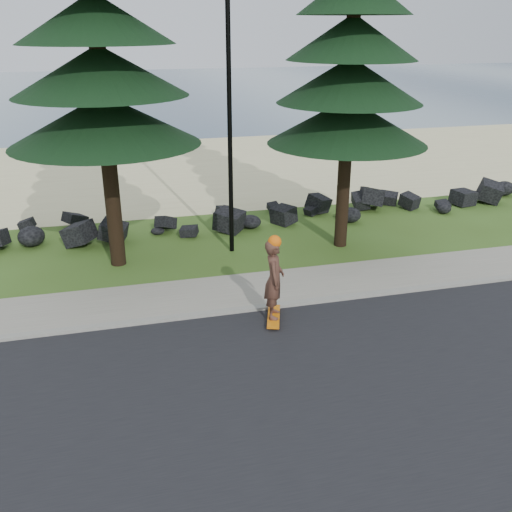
{
  "coord_description": "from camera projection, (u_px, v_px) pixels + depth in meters",
  "views": [
    {
      "loc": [
        -3.43,
        -13.2,
        6.67
      ],
      "look_at": [
        -0.03,
        0.0,
        1.09
      ],
      "focal_mm": 40.0,
      "sensor_mm": 36.0,
      "label": 1
    }
  ],
  "objects": [
    {
      "name": "kerb",
      "position": [
        266.0,
        307.0,
        14.32
      ],
      "size": [
        160.0,
        0.2,
        0.1
      ],
      "primitive_type": "cube",
      "color": "gray",
      "rests_on": "ground"
    },
    {
      "name": "seawall_boulders",
      "position": [
        218.0,
        226.0,
        20.17
      ],
      "size": [
        60.0,
        2.4,
        1.1
      ],
      "primitive_type": null,
      "color": "black",
      "rests_on": "ground"
    },
    {
      "name": "beach_sand",
      "position": [
        184.0,
        168.0,
        28.14
      ],
      "size": [
        160.0,
        15.0,
        0.01
      ],
      "primitive_type": "cube",
      "color": "beige",
      "rests_on": "ground"
    },
    {
      "name": "ground",
      "position": [
        257.0,
        294.0,
        15.15
      ],
      "size": [
        160.0,
        160.0,
        0.0
      ],
      "primitive_type": "plane",
      "color": "#3B571B",
      "rests_on": "ground"
    },
    {
      "name": "ocean",
      "position": [
        138.0,
        90.0,
        60.85
      ],
      "size": [
        160.0,
        58.0,
        0.01
      ],
      "primitive_type": "cube",
      "color": "#38526B",
      "rests_on": "ground"
    },
    {
      "name": "sidewalk",
      "position": [
        255.0,
        289.0,
        15.31
      ],
      "size": [
        160.0,
        2.0,
        0.08
      ],
      "primitive_type": "cube",
      "color": "gray",
      "rests_on": "ground"
    },
    {
      "name": "road",
      "position": [
        315.0,
        391.0,
        11.11
      ],
      "size": [
        160.0,
        7.0,
        0.02
      ],
      "primitive_type": "cube",
      "color": "black",
      "rests_on": "ground"
    },
    {
      "name": "lamp_post",
      "position": [
        230.0,
        118.0,
        16.45
      ],
      "size": [
        0.25,
        0.14,
        8.14
      ],
      "color": "black",
      "rests_on": "ground"
    },
    {
      "name": "skateboarder",
      "position": [
        274.0,
        279.0,
        13.37
      ],
      "size": [
        0.66,
        1.2,
        2.17
      ],
      "rotation": [
        0.0,
        0.0,
        1.26
      ],
      "color": "orange",
      "rests_on": "ground"
    }
  ]
}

